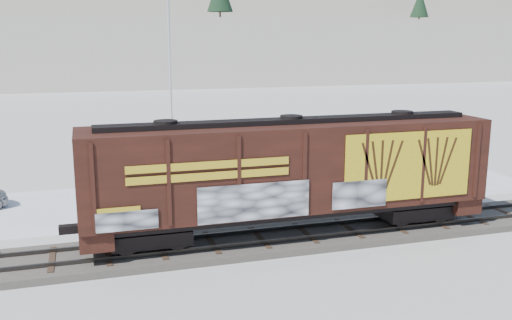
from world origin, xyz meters
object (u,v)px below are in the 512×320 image
object	(u,v)px
car_white	(150,190)
car_dark	(326,171)
hopper_railcar	(291,170)
flagpole	(173,95)

from	to	relation	value
car_white	car_dark	distance (m)	10.28
hopper_railcar	flagpole	distance (m)	13.71
flagpole	car_dark	xyz separation A→B (m)	(7.94, -5.03, -4.11)
hopper_railcar	car_white	distance (m)	8.78
car_white	car_dark	size ratio (longest dim) A/B	0.87
flagpole	car_dark	distance (m)	10.25
flagpole	car_white	world-z (taller)	flagpole
hopper_railcar	car_white	size ratio (longest dim) A/B	3.51
hopper_railcar	car_white	world-z (taller)	hopper_railcar
car_white	car_dark	bearing A→B (deg)	-89.23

